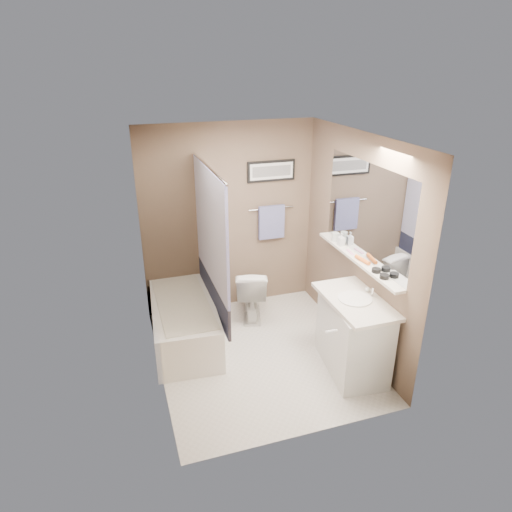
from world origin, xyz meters
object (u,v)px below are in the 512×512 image
object	(u,v)px
vanity	(353,336)
bathtub	(184,322)
glass_jar	(335,237)
toilet	(251,292)
candle_bowl_near	(384,276)
candle_bowl_far	(376,270)
soap_bottle	(341,239)
hair_brush_front	(362,260)

from	to	relation	value
vanity	bathtub	bearing A→B (deg)	153.17
vanity	glass_jar	world-z (taller)	glass_jar
toilet	glass_jar	size ratio (longest dim) A/B	6.80
candle_bowl_near	candle_bowl_far	xyz separation A→B (m)	(0.00, 0.14, 0.00)
toilet	candle_bowl_near	xyz separation A→B (m)	(0.87, -1.52, 0.80)
soap_bottle	bathtub	bearing A→B (deg)	169.36
bathtub	candle_bowl_far	size ratio (longest dim) A/B	16.67
bathtub	candle_bowl_near	xyz separation A→B (m)	(1.79, -1.22, 0.89)
toilet	candle_bowl_far	size ratio (longest dim) A/B	7.55
bathtub	soap_bottle	size ratio (longest dim) A/B	10.24
toilet	glass_jar	bearing A→B (deg)	166.51
vanity	candle_bowl_near	xyz separation A→B (m)	(0.19, -0.15, 0.73)
hair_brush_front	candle_bowl_near	bearing A→B (deg)	-90.00
glass_jar	toilet	bearing A→B (deg)	150.70
toilet	candle_bowl_far	distance (m)	1.81
candle_bowl_near	toilet	bearing A→B (deg)	119.90
vanity	candle_bowl_near	world-z (taller)	candle_bowl_near
soap_bottle	candle_bowl_near	bearing A→B (deg)	-90.00
bathtub	glass_jar	world-z (taller)	glass_jar
glass_jar	vanity	bearing A→B (deg)	-101.90
bathtub	hair_brush_front	xyz separation A→B (m)	(1.79, -0.81, 0.89)
hair_brush_front	toilet	bearing A→B (deg)	128.23
bathtub	candle_bowl_far	bearing A→B (deg)	-27.19
vanity	toilet	bearing A→B (deg)	123.71
toilet	vanity	distance (m)	1.53
toilet	vanity	world-z (taller)	vanity
vanity	hair_brush_front	size ratio (longest dim) A/B	4.09
toilet	vanity	size ratio (longest dim) A/B	0.76
toilet	hair_brush_front	xyz separation A→B (m)	(0.87, -1.11, 0.80)
bathtub	candle_bowl_far	world-z (taller)	candle_bowl_far
candle_bowl_far	toilet	bearing A→B (deg)	122.44
toilet	candle_bowl_near	size ratio (longest dim) A/B	7.55
toilet	soap_bottle	distance (m)	1.37
soap_bottle	hair_brush_front	bearing A→B (deg)	-90.00
candle_bowl_far	glass_jar	distance (m)	0.89
bathtub	hair_brush_front	distance (m)	2.15
toilet	bathtub	bearing A→B (deg)	33.92
hair_brush_front	glass_jar	world-z (taller)	glass_jar
bathtub	toilet	size ratio (longest dim) A/B	2.21
vanity	hair_brush_front	world-z (taller)	hair_brush_front
candle_bowl_far	glass_jar	xyz separation A→B (m)	(0.00, 0.88, 0.03)
toilet	vanity	xyz separation A→B (m)	(0.69, -1.37, 0.06)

